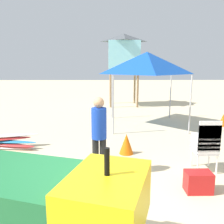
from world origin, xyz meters
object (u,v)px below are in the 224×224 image
stacked_plastic_chairs (207,142)px  lifeguard_near_center (99,131)px  traffic_cone_near (126,144)px  traffic_cone_far (223,120)px  utility_cart (42,199)px  cooler_box (198,182)px  popup_canopy (147,63)px  lifeguard_tower (124,53)px

stacked_plastic_chairs → lifeguard_near_center: 2.39m
traffic_cone_near → traffic_cone_far: bearing=36.4°
lifeguard_near_center → traffic_cone_far: lifeguard_near_center is taller
utility_cart → traffic_cone_far: 8.53m
cooler_box → lifeguard_near_center: bearing=158.4°
lifeguard_near_center → traffic_cone_near: lifeguard_near_center is taller
utility_cart → traffic_cone_near: utility_cart is taller
stacked_plastic_chairs → popup_canopy: popup_canopy is taller
lifeguard_near_center → popup_canopy: (1.71, 4.57, 1.49)m
lifeguard_near_center → cooler_box: lifeguard_near_center is taller
lifeguard_tower → cooler_box: 10.82m
popup_canopy → traffic_cone_near: size_ratio=5.22×
utility_cart → stacked_plastic_chairs: utility_cart is taller
stacked_plastic_chairs → cooler_box: stacked_plastic_chairs is taller
stacked_plastic_chairs → popup_canopy: 4.84m
lifeguard_tower → traffic_cone_far: bearing=-55.5°
utility_cart → popup_canopy: size_ratio=0.96×
utility_cart → stacked_plastic_chairs: size_ratio=2.32×
lifeguard_near_center → cooler_box: size_ratio=3.53×
popup_canopy → cooler_box: bearing=-88.1°
utility_cart → cooler_box: (2.48, 1.53, -0.59)m
popup_canopy → cooler_box: (0.18, -5.32, -2.28)m
traffic_cone_far → cooler_box: (-2.90, -5.06, -0.05)m
traffic_cone_near → traffic_cone_far: traffic_cone_near is taller
lifeguard_near_center → traffic_cone_near: (0.69, 1.29, -0.71)m
popup_canopy → stacked_plastic_chairs: bearing=-81.6°
popup_canopy → lifeguard_tower: size_ratio=0.68×
lifeguard_tower → utility_cart: bearing=-98.2°
popup_canopy → lifeguard_tower: 5.14m
stacked_plastic_chairs → utility_cart: bearing=-141.0°
popup_canopy → traffic_cone_near: (-1.03, -3.29, -2.20)m
traffic_cone_far → stacked_plastic_chairs: bearing=-120.0°
traffic_cone_near → cooler_box: 2.36m
stacked_plastic_chairs → lifeguard_tower: (-1.25, 9.52, 2.43)m
lifeguard_tower → lifeguard_near_center: bearing=-96.6°
stacked_plastic_chairs → traffic_cone_near: bearing=145.2°
utility_cart → traffic_cone_far: bearing=50.8°
traffic_cone_near → traffic_cone_far: size_ratio=1.11×
lifeguard_near_center → popup_canopy: size_ratio=0.59×
popup_canopy → cooler_box: 5.79m
utility_cart → lifeguard_tower: (1.71, 11.92, 2.34)m
stacked_plastic_chairs → lifeguard_tower: lifeguard_tower is taller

